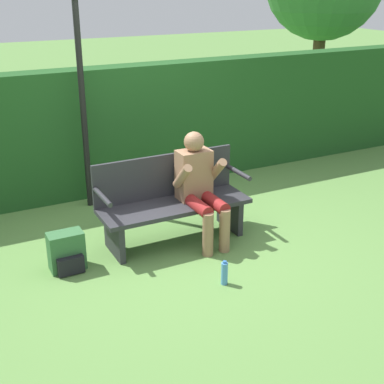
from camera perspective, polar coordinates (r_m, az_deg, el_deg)
name	(u,v)px	position (r m, az deg, el deg)	size (l,w,h in m)	color
ground_plane	(175,240)	(5.70, -1.81, -5.17)	(40.00, 40.00, 0.00)	#5B8942
hedge_back	(117,130)	(6.91, -8.04, 6.60)	(12.00, 0.35, 1.59)	#1E4C1E
park_bench	(172,201)	(5.58, -2.18, -0.93)	(1.58, 0.52, 0.89)	#2D2D33
person_seated	(199,184)	(5.49, 0.80, 0.84)	(0.48, 0.66, 1.15)	#997051
backpack	(67,252)	(5.22, -13.20, -6.29)	(0.33, 0.26, 0.38)	#336638
water_bottle	(224,273)	(4.89, 3.48, -8.64)	(0.06, 0.06, 0.23)	#4C8CCC
signpost	(81,78)	(6.24, -11.76, 11.79)	(0.31, 0.09, 2.75)	black
litter_crumple	(208,247)	(5.47, 1.73, -5.85)	(0.09, 0.09, 0.09)	silver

